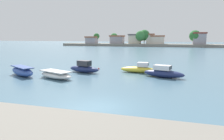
# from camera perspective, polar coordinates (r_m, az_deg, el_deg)

# --- Properties ---
(ground_plane) EXTENTS (400.00, 400.00, 0.00)m
(ground_plane) POSITION_cam_1_polar(r_m,az_deg,el_deg) (14.71, -2.87, -10.05)
(ground_plane) COLOR slate
(moored_boat_0) EXTENTS (5.38, 4.01, 1.17)m
(moored_boat_0) POSITION_cam_1_polar(r_m,az_deg,el_deg) (28.28, -23.52, -0.30)
(moored_boat_0) COLOR #3856A8
(moored_boat_0) RESTS_ON ground
(moored_boat_1) EXTENTS (5.45, 3.73, 0.89)m
(moored_boat_1) POSITION_cam_1_polar(r_m,az_deg,el_deg) (25.19, -15.28, -1.26)
(moored_boat_1) COLOR white
(moored_boat_1) RESTS_ON ground
(moored_boat_2) EXTENTS (4.87, 2.40, 1.64)m
(moored_boat_2) POSITION_cam_1_polar(r_m,az_deg,el_deg) (28.54, -7.71, 0.56)
(moored_boat_2) COLOR navy
(moored_boat_2) RESTS_ON ground
(moored_boat_3) EXTENTS (4.83, 1.59, 1.42)m
(moored_boat_3) POSITION_cam_1_polar(r_m,az_deg,el_deg) (28.45, 7.33, 0.31)
(moored_boat_3) COLOR yellow
(moored_boat_3) RESTS_ON ground
(moored_boat_4) EXTENTS (5.20, 2.82, 1.47)m
(moored_boat_4) POSITION_cam_1_polar(r_m,az_deg,el_deg) (25.64, 13.99, -0.72)
(moored_boat_4) COLOR navy
(moored_boat_4) RESTS_ON ground
(mooring_buoy_1) EXTENTS (0.25, 0.25, 0.25)m
(mooring_buoy_1) POSITION_cam_1_polar(r_m,az_deg,el_deg) (31.14, -3.69, 0.42)
(mooring_buoy_1) COLOR red
(mooring_buoy_1) RESTS_ON ground
(distant_shoreline) EXTENTS (107.17, 10.98, 8.50)m
(distant_shoreline) POSITION_cam_1_polar(r_m,az_deg,el_deg) (108.84, 11.64, 7.68)
(distant_shoreline) COLOR gray
(distant_shoreline) RESTS_ON ground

